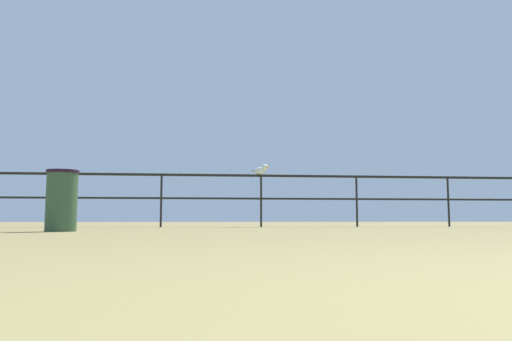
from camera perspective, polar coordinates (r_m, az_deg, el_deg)
The scene contains 3 objects.
pier_railing at distance 10.15m, azimuth 0.61°, elevation -2.11°, with size 20.87×0.05×1.11m.
seagull_on_rail at distance 10.16m, azimuth 0.56°, elevation 0.06°, with size 0.38×0.34×0.21m.
trash_bin at distance 6.82m, azimuth -22.13°, elevation -3.33°, with size 0.41×0.41×0.81m.
Camera 1 is at (-1.19, -0.20, 0.16)m, focal length 33.60 mm.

